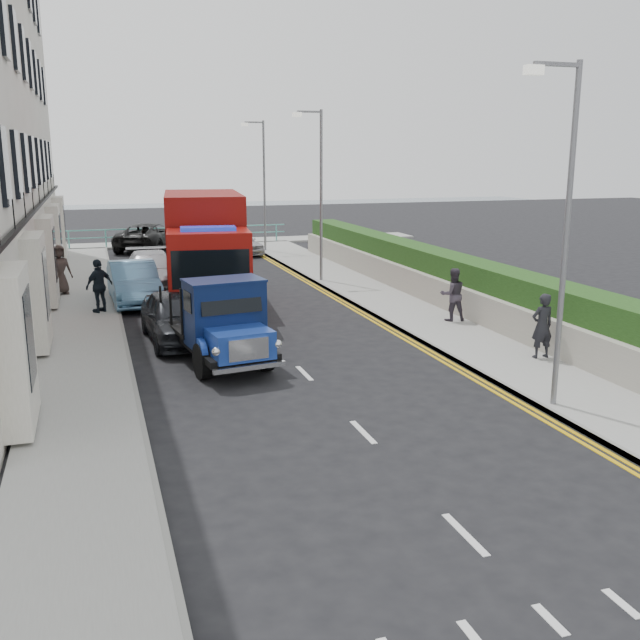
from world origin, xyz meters
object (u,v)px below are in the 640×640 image
Objects in this scene: lamp_near at (562,219)px; bedford_lorry at (223,327)px; pedestrian_east_near at (542,326)px; red_lorry at (205,248)px; lamp_mid at (318,186)px; lamp_far at (262,178)px; parked_car_front at (176,317)px.

bedford_lorry is at bearing 138.78° from lamp_near.
bedford_lorry is 8.14m from pedestrian_east_near.
red_lorry reaches higher than bedford_lorry.
lamp_far is at bearing 90.00° from lamp_mid.
lamp_mid is at bearing 46.18° from parked_car_front.
parked_car_front is at bearing -110.75° from lamp_far.
lamp_near is 1.65× the size of parked_car_front.
lamp_near is at bearing 57.09° from pedestrian_east_near.
lamp_mid is 0.90× the size of red_lorry.
lamp_mid is 12.68m from bedford_lorry.
pedestrian_east_near reaches higher than parked_car_front.
lamp_mid is 13.40m from pedestrian_east_near.
lamp_far is at bearing 75.18° from red_lorry.
lamp_mid is at bearing 53.15° from bedford_lorry.
parked_car_front is at bearing -102.88° from red_lorry.
lamp_near reaches higher than red_lorry.
pedestrian_east_near is at bearing -46.59° from red_lorry.
lamp_far reaches higher than bedford_lorry.
lamp_near is at bearing -53.28° from parked_car_front.
bedford_lorry is at bearing -105.93° from lamp_far.
parked_car_front is at bearing 98.06° from bedford_lorry.
red_lorry is at bearing -146.65° from lamp_mid.
red_lorry is at bearing 112.55° from lamp_near.
lamp_near and lamp_far have the same top height.
lamp_far is 0.90× the size of red_lorry.
red_lorry is (-5.22, 12.57, -1.90)m from lamp_near.
lamp_far reaches higher than parked_car_front.
pedestrian_east_near is (1.92, -12.91, -3.03)m from lamp_mid.
lamp_near is at bearing -49.27° from bedford_lorry.
parked_car_front is 10.05m from pedestrian_east_near.
lamp_mid is 1.43× the size of bedford_lorry.
lamp_far is 14.54m from red_lorry.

